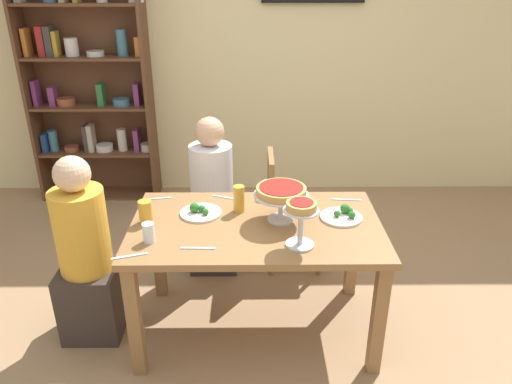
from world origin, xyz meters
TOP-DOWN VIEW (x-y plane):
  - ground_plane at (0.00, 0.00)m, footprint 12.00×12.00m
  - rear_partition at (0.00, 2.20)m, footprint 8.00×0.12m
  - dining_table at (0.00, 0.00)m, footprint 1.42×0.84m
  - bookshelf at (-1.50, 2.01)m, footprint 1.12×0.30m
  - diner_far_left at (-0.31, 0.72)m, footprint 0.34×0.34m
  - diner_head_west at (-0.99, -0.01)m, footprint 0.34×0.34m
  - chair_far_right at (0.22, 0.75)m, footprint 0.40×0.40m
  - deep_dish_pizza_stand at (0.14, 0.04)m, footprint 0.31×0.31m
  - personal_pizza_stand at (0.22, -0.24)m, footprint 0.19×0.19m
  - salad_plate_near_diner at (0.50, 0.07)m, footprint 0.24×0.24m
  - salad_plate_far_diner at (-0.33, 0.12)m, footprint 0.24×0.24m
  - beer_glass_amber_tall at (-0.62, 0.02)m, footprint 0.08×0.08m
  - beer_glass_amber_short at (-0.10, 0.16)m, footprint 0.07×0.07m
  - water_glass_clear_near at (0.08, 0.35)m, footprint 0.07×0.07m
  - water_glass_clear_far at (-0.57, -0.19)m, footprint 0.06×0.06m
  - cutlery_fork_near at (-0.64, -0.34)m, footprint 0.18×0.07m
  - cutlery_knife_near at (-0.62, 0.33)m, footprint 0.18×0.05m
  - cutlery_fork_far at (-0.30, -0.27)m, footprint 0.18×0.02m
  - cutlery_knife_far at (0.57, 0.30)m, footprint 0.18×0.03m
  - cutlery_spare_fork at (-0.19, 0.34)m, footprint 0.17×0.08m

SIDE VIEW (x-z plane):
  - ground_plane at x=0.00m, z-range 0.00..0.00m
  - chair_far_right at x=0.22m, z-range 0.05..0.92m
  - diner_far_left at x=-0.31m, z-range -0.08..1.07m
  - diner_head_west at x=-0.99m, z-range -0.08..1.07m
  - dining_table at x=0.00m, z-range 0.27..1.01m
  - cutlery_fork_near at x=-0.64m, z-range 0.74..0.74m
  - cutlery_knife_near at x=-0.62m, z-range 0.74..0.74m
  - cutlery_fork_far at x=-0.30m, z-range 0.74..0.74m
  - cutlery_knife_far at x=0.57m, z-range 0.74..0.74m
  - cutlery_spare_fork at x=-0.19m, z-range 0.74..0.74m
  - salad_plate_far_diner at x=-0.33m, z-range 0.72..0.79m
  - salad_plate_near_diner at x=0.50m, z-range 0.72..0.79m
  - water_glass_clear_near at x=0.08m, z-range 0.74..0.85m
  - water_glass_clear_far at x=-0.57m, z-range 0.74..0.85m
  - beer_glass_amber_tall at x=-0.62m, z-range 0.74..0.87m
  - beer_glass_amber_short at x=-0.10m, z-range 0.74..0.90m
  - deep_dish_pizza_stand at x=0.14m, z-range 0.80..1.01m
  - personal_pizza_stand at x=0.22m, z-range 0.79..1.05m
  - bookshelf at x=-1.50m, z-range 0.02..2.23m
  - rear_partition at x=0.00m, z-range 0.00..2.80m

